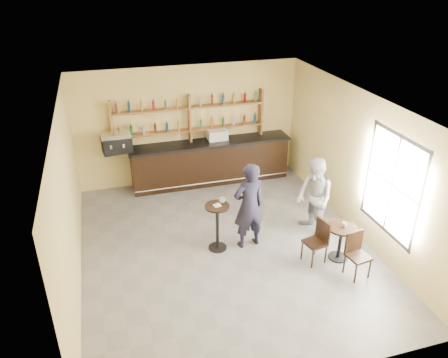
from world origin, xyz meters
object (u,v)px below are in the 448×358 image
object	(u,v)px
espresso_machine	(117,142)
cafe_table	(340,243)
man_main	(249,206)
chair_west	(315,242)
pastry_case	(217,135)
bar_counter	(211,162)
patron_second	(314,198)
chair_south	(358,256)
pedestal_table	(217,227)

from	to	relation	value
espresso_machine	cafe_table	distance (m)	5.93
man_main	chair_west	xyz separation A→B (m)	(1.11, -0.93, -0.51)
cafe_table	pastry_case	bearing A→B (deg)	109.52
bar_counter	man_main	size ratio (longest dim) A/B	2.27
man_main	chair_west	size ratio (longest dim) A/B	2.09
cafe_table	patron_second	world-z (taller)	patron_second
man_main	cafe_table	bearing A→B (deg)	140.55
espresso_machine	chair_south	xyz separation A→B (m)	(4.15, -4.75, -0.99)
man_main	pedestal_table	bearing A→B (deg)	-12.91
bar_counter	man_main	bearing A→B (deg)	-89.87
chair_south	espresso_machine	bearing A→B (deg)	122.29
chair_west	pastry_case	bearing A→B (deg)	-179.66
man_main	chair_west	distance (m)	1.53
bar_counter	chair_west	size ratio (longest dim) A/B	4.75
pedestal_table	patron_second	size ratio (longest dim) A/B	0.58
pastry_case	man_main	world-z (taller)	man_main
chair_west	chair_south	bearing A→B (deg)	30.39
chair_west	pedestal_table	bearing A→B (deg)	-131.27
man_main	espresso_machine	bearing A→B (deg)	-61.03
man_main	cafe_table	size ratio (longest dim) A/B	2.53
bar_counter	pastry_case	bearing A→B (deg)	0.00
pastry_case	chair_south	bearing A→B (deg)	-69.06
pedestal_table	patron_second	distance (m)	2.22
cafe_table	chair_south	world-z (taller)	chair_south
man_main	cafe_table	distance (m)	2.01
chair_west	man_main	bearing A→B (deg)	-142.48
pastry_case	patron_second	distance (m)	3.44
man_main	chair_south	xyz separation A→B (m)	(1.71, -1.58, -0.51)
bar_counter	man_main	xyz separation A→B (m)	(0.01, -3.16, 0.37)
bar_counter	cafe_table	world-z (taller)	bar_counter
bar_counter	cafe_table	xyz separation A→B (m)	(1.66, -4.15, -0.21)
chair_south	pastry_case	bearing A→B (deg)	98.88
man_main	pastry_case	bearing A→B (deg)	-102.11
pedestal_table	man_main	bearing A→B (deg)	-4.18
pedestal_table	chair_west	xyz separation A→B (m)	(1.78, -0.98, -0.07)
pastry_case	man_main	bearing A→B (deg)	-90.20
pastry_case	bar_counter	bearing A→B (deg)	-176.82
pedestal_table	espresso_machine	bearing A→B (deg)	119.67
pastry_case	chair_west	distance (m)	4.29
man_main	cafe_table	world-z (taller)	man_main
cafe_table	chair_west	world-z (taller)	chair_west
espresso_machine	bar_counter	bearing A→B (deg)	-6.18
chair_west	patron_second	distance (m)	1.13
pastry_case	pedestal_table	world-z (taller)	pastry_case
pedestal_table	cafe_table	distance (m)	2.55
man_main	chair_west	bearing A→B (deg)	131.10
pastry_case	chair_west	xyz separation A→B (m)	(0.92, -4.10, -0.89)
bar_counter	pedestal_table	size ratio (longest dim) A/B	4.14
bar_counter	pedestal_table	xyz separation A→B (m)	(-0.66, -3.11, -0.06)
cafe_table	chair_south	bearing A→B (deg)	-85.24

